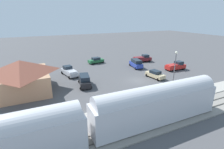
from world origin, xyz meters
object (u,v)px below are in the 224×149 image
object	(u,v)px
suv_blue	(136,63)
pickup_maroon	(143,58)
pickup_red	(176,66)
pickup_silver	(69,71)
light_pole_near_platform	(175,66)
sedan_green	(96,60)
station_building	(22,76)
suv_black	(85,80)
sedan_tan	(155,74)
pedestrian_on_platform	(142,101)
passenger_train	(87,120)

from	to	relation	value
suv_blue	pickup_maroon	world-z (taller)	suv_blue
pickup_red	pickup_silver	bearing A→B (deg)	74.94
suv_blue	pickup_red	size ratio (longest dim) A/B	0.95
suv_blue	light_pole_near_platform	world-z (taller)	light_pole_near_platform
pickup_red	sedan_green	size ratio (longest dim) A/B	1.15
station_building	pickup_red	distance (m)	35.18
suv_black	sedan_tan	bearing A→B (deg)	-97.91
pedestrian_on_platform	suv_black	size ratio (longest dim) A/B	0.33
suv_blue	sedan_green	world-z (taller)	suv_blue
sedan_tan	passenger_train	bearing A→B (deg)	124.80
passenger_train	light_pole_near_platform	world-z (taller)	light_pole_near_platform
pickup_maroon	sedan_green	xyz separation A→B (m)	(4.20, 13.30, -0.15)
passenger_train	light_pole_near_platform	size ratio (longest dim) A/B	4.84
suv_blue	pickup_red	bearing A→B (deg)	-126.76
suv_black	pickup_red	bearing A→B (deg)	-88.45
pickup_red	sedan_green	distance (m)	21.93
pedestrian_on_platform	pickup_silver	world-z (taller)	pickup_silver
pickup_red	sedan_green	xyz separation A→B (m)	(14.69, 16.28, -0.15)
sedan_green	suv_blue	bearing A→B (deg)	-136.53
pedestrian_on_platform	pickup_silver	bearing A→B (deg)	18.28
sedan_tan	pedestrian_on_platform	bearing A→B (deg)	133.94
suv_blue	pickup_silver	size ratio (longest dim) A/B	0.90
sedan_tan	pickup_maroon	distance (m)	14.49
station_building	sedan_tan	distance (m)	26.78
passenger_train	pickup_maroon	size ratio (longest dim) A/B	6.36
light_pole_near_platform	pickup_maroon	bearing A→B (deg)	-19.87
passenger_train	pickup_red	xyz separation A→B (m)	(16.63, -28.63, -1.83)
pedestrian_on_platform	sedan_green	xyz separation A→B (m)	(27.50, -2.84, -0.40)
passenger_train	sedan_tan	size ratio (longest dim) A/B	7.62
station_building	sedan_tan	xyz separation A→B (m)	(-4.18, -26.36, -2.19)
pickup_maroon	pickup_silver	distance (m)	22.94
suv_blue	pickup_silver	bearing A→B (deg)	87.19
passenger_train	sedan_green	bearing A→B (deg)	-21.51
passenger_train	station_building	size ratio (longest dim) A/B	3.29
passenger_train	pedestrian_on_platform	size ratio (longest dim) A/B	21.00
pickup_silver	sedan_green	size ratio (longest dim) A/B	1.20
pedestrian_on_platform	suv_blue	xyz separation A→B (m)	(18.85, -11.05, -0.13)
suv_blue	light_pole_near_platform	size ratio (longest dim) A/B	0.69
suv_black	sedan_green	xyz separation A→B (m)	(15.34, -7.95, -0.27)
pedestrian_on_platform	pickup_silver	xyz separation A→B (m)	(19.71, 6.51, -0.25)
sedan_green	sedan_tan	bearing A→B (deg)	-156.68
suv_black	light_pole_near_platform	xyz separation A→B (m)	(-9.17, -13.90, 3.55)
sedan_green	suv_black	bearing A→B (deg)	152.62
sedan_tan	station_building	bearing A→B (deg)	80.99
sedan_tan	pickup_silver	distance (m)	19.49
pedestrian_on_platform	suv_blue	world-z (taller)	suv_blue
pedestrian_on_platform	suv_blue	distance (m)	21.85
passenger_train	station_building	xyz separation A→B (m)	(18.00, 6.47, 0.21)
sedan_tan	light_pole_near_platform	bearing A→B (deg)	167.28
sedan_tan	light_pole_near_platform	xyz separation A→B (m)	(-7.02, 1.58, 3.82)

